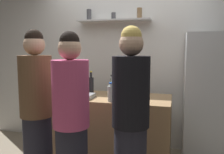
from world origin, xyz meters
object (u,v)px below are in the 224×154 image
(refrigerator, at_px, (208,100))
(utensil_holder, at_px, (129,91))
(wine_bottle_green_glass, at_px, (113,85))
(person_brown_jacket, at_px, (37,112))
(wine_bottle_pale_glass, at_px, (112,91))
(person_blonde, at_px, (131,121))
(wine_bottle_dark_glass, at_px, (91,85))
(baking_pan, at_px, (80,96))
(water_bottle_plastic, at_px, (111,93))
(person_pink_top, at_px, (71,122))

(refrigerator, height_order, utensil_holder, refrigerator)
(wine_bottle_green_glass, distance_m, person_brown_jacket, 1.09)
(wine_bottle_green_glass, bearing_deg, wine_bottle_pale_glass, -77.29)
(refrigerator, bearing_deg, person_blonde, -124.77)
(utensil_holder, xyz_separation_m, wine_bottle_dark_glass, (-0.51, -0.01, 0.06))
(baking_pan, height_order, wine_bottle_green_glass, wine_bottle_green_glass)
(water_bottle_plastic, bearing_deg, person_pink_top, -110.47)
(refrigerator, relative_size, water_bottle_plastic, 7.58)
(refrigerator, xyz_separation_m, wine_bottle_dark_glass, (-1.50, -0.26, 0.17))
(wine_bottle_dark_glass, height_order, person_blonde, person_blonde)
(wine_bottle_pale_glass, distance_m, person_blonde, 0.74)
(person_blonde, bearing_deg, wine_bottle_dark_glass, 8.66)
(wine_bottle_green_glass, relative_size, person_brown_jacket, 0.17)
(refrigerator, height_order, water_bottle_plastic, refrigerator)
(person_brown_jacket, bearing_deg, refrigerator, 141.55)
(water_bottle_plastic, bearing_deg, refrigerator, 30.11)
(utensil_holder, height_order, wine_bottle_dark_glass, wine_bottle_dark_glass)
(utensil_holder, relative_size, wine_bottle_pale_glass, 0.75)
(baking_pan, height_order, person_brown_jacket, person_brown_jacket)
(water_bottle_plastic, height_order, person_pink_top, person_pink_top)
(utensil_holder, relative_size, person_blonde, 0.13)
(refrigerator, bearing_deg, wine_bottle_green_glass, -171.82)
(refrigerator, height_order, wine_bottle_pale_glass, refrigerator)
(wine_bottle_pale_glass, bearing_deg, utensil_holder, 59.38)
(person_pink_top, bearing_deg, water_bottle_plastic, -117.80)
(wine_bottle_green_glass, bearing_deg, baking_pan, -132.16)
(utensil_holder, relative_size, wine_bottle_dark_glass, 0.72)
(wine_bottle_dark_glass, xyz_separation_m, wine_bottle_green_glass, (0.28, 0.09, -0.01))
(person_pink_top, bearing_deg, wine_bottle_dark_glass, -87.96)
(refrigerator, relative_size, wine_bottle_green_glass, 5.76)
(utensil_holder, height_order, person_blonde, person_blonde)
(wine_bottle_dark_glass, distance_m, person_blonde, 1.14)
(refrigerator, distance_m, wine_bottle_pale_glass, 1.26)
(wine_bottle_dark_glass, bearing_deg, person_pink_top, -80.63)
(baking_pan, xyz_separation_m, person_pink_top, (0.21, -0.70, -0.10))
(wine_bottle_pale_glass, height_order, person_brown_jacket, person_brown_jacket)
(wine_bottle_green_glass, relative_size, person_pink_top, 0.18)
(water_bottle_plastic, xyz_separation_m, person_blonde, (0.32, -0.50, -0.15))
(utensil_holder, bearing_deg, wine_bottle_pale_glass, -120.62)
(utensil_holder, xyz_separation_m, wine_bottle_green_glass, (-0.23, 0.08, 0.06))
(wine_bottle_dark_glass, bearing_deg, person_blonde, -51.38)
(person_brown_jacket, xyz_separation_m, person_pink_top, (0.47, -0.17, -0.02))
(wine_bottle_dark_glass, relative_size, water_bottle_plastic, 1.38)
(wine_bottle_pale_glass, bearing_deg, person_pink_top, -104.96)
(wine_bottle_dark_glass, height_order, person_brown_jacket, person_brown_jacket)
(wine_bottle_pale_glass, xyz_separation_m, water_bottle_plastic, (0.03, -0.13, -0.01))
(baking_pan, relative_size, wine_bottle_dark_glass, 1.10)
(person_blonde, distance_m, person_brown_jacket, 1.02)
(wine_bottle_green_glass, bearing_deg, person_pink_top, -96.33)
(baking_pan, bearing_deg, person_blonde, -38.87)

